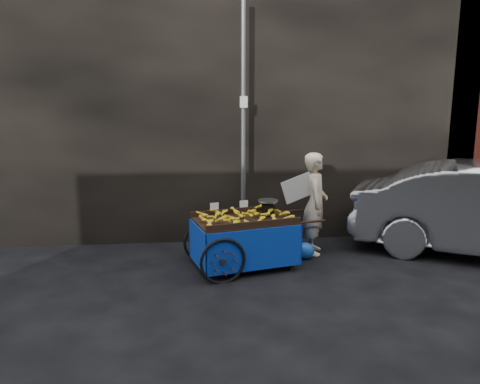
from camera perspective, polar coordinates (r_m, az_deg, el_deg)
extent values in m
plane|color=black|center=(6.76, -0.95, -9.96)|extent=(80.00, 80.00, 0.00)
cube|color=black|center=(8.89, -9.08, 11.50)|extent=(11.00, 2.00, 5.00)
cylinder|color=slate|center=(7.63, 0.41, 7.93)|extent=(0.08, 0.08, 4.00)
cube|color=white|center=(7.57, 0.45, 10.93)|extent=(0.12, 0.02, 0.18)
cube|color=black|center=(6.81, 0.52, -3.61)|extent=(1.57, 1.19, 0.05)
cube|color=black|center=(7.17, -0.63, -2.34)|extent=(1.36, 0.37, 0.09)
cube|color=black|center=(6.43, 1.80, -3.97)|extent=(1.36, 0.37, 0.09)
cube|color=black|center=(6.84, 6.37, -6.67)|extent=(0.05, 0.05, 0.70)
cube|color=black|center=(7.44, 3.99, -5.12)|extent=(0.05, 0.05, 0.70)
cylinder|color=black|center=(6.88, 8.72, -3.60)|extent=(0.43, 0.14, 0.03)
cylinder|color=black|center=(7.48, 6.16, -2.32)|extent=(0.43, 0.14, 0.03)
torus|color=black|center=(6.36, -2.08, -8.45)|extent=(0.65, 0.20, 0.65)
torus|color=black|center=(7.21, -4.40, -6.04)|extent=(0.65, 0.20, 0.65)
cylinder|color=black|center=(6.78, -3.32, -7.17)|extent=(0.28, 0.96, 0.04)
cube|color=#082496|center=(6.50, 1.89, -7.09)|extent=(1.39, 0.36, 0.59)
cube|color=#082496|center=(7.30, -0.72, -5.01)|extent=(1.39, 0.36, 0.59)
cube|color=#082496|center=(6.69, -5.20, -6.58)|extent=(0.24, 0.88, 0.59)
cube|color=#082496|center=(7.17, 5.83, -5.38)|extent=(0.24, 0.88, 0.59)
cube|color=black|center=(6.96, 3.42, -2.05)|extent=(0.18, 0.16, 0.14)
cylinder|color=silver|center=(6.93, 3.43, -1.07)|extent=(0.36, 0.36, 0.03)
cube|color=white|center=(6.51, -3.14, -1.74)|extent=(0.12, 0.04, 0.10)
cube|color=white|center=(6.64, 0.46, -1.45)|extent=(0.12, 0.04, 0.10)
imported|color=beige|center=(7.53, 9.15, -1.39)|extent=(0.52, 0.67, 1.63)
cube|color=silver|center=(7.29, 7.10, 0.49)|extent=(0.58, 0.13, 0.50)
ellipsoid|color=blue|center=(7.39, 7.93, -7.11)|extent=(0.29, 0.23, 0.26)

